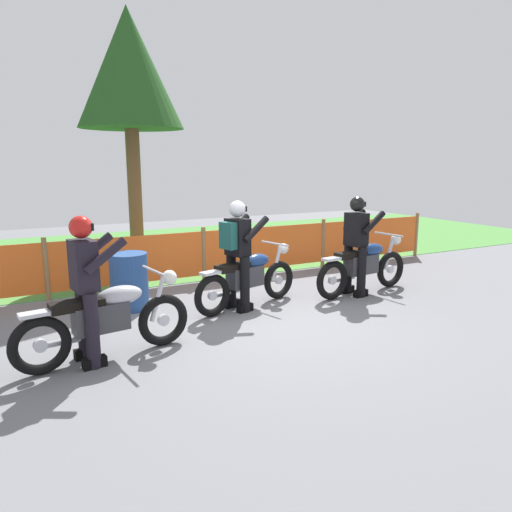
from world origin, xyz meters
TOP-DOWN VIEW (x-y plane):
  - ground at (0.00, 0.00)m, footprint 24.00×24.00m
  - grass_verge at (0.00, 6.09)m, footprint 24.00×7.39m
  - barrier_fence at (-0.00, 2.40)m, footprint 11.15×0.08m
  - tree_near_left at (-0.89, 3.92)m, footprint 2.08×2.08m
  - motorcycle_lead at (-2.33, -0.51)m, footprint 2.08×0.61m
  - motorcycle_trailing at (2.16, 0.34)m, footprint 2.11×0.62m
  - motorcycle_third at (0.02, 0.54)m, footprint 1.99×0.77m
  - rider_lead at (-2.53, -0.54)m, footprint 0.62×0.60m
  - rider_trailing at (1.96, 0.31)m, footprint 0.61×0.59m
  - rider_third at (-0.20, 0.48)m, footprint 0.76×0.65m
  - oil_drum at (-1.67, 1.30)m, footprint 0.58×0.58m

SIDE VIEW (x-z plane):
  - ground at x=0.00m, z-range -0.02..0.00m
  - grass_verge at x=0.00m, z-range 0.00..0.01m
  - oil_drum at x=-1.67m, z-range 0.00..0.88m
  - motorcycle_third at x=0.02m, z-range -0.01..0.95m
  - motorcycle_lead at x=-2.33m, z-range -0.01..0.97m
  - motorcycle_trailing at x=2.16m, z-range -0.02..0.98m
  - barrier_fence at x=0.00m, z-range 0.02..1.07m
  - rider_lead at x=-2.53m, z-range 0.07..1.76m
  - rider_trailing at x=1.96m, z-range 0.07..1.76m
  - rider_third at x=-0.20m, z-range 0.11..1.80m
  - tree_near_left at x=-0.89m, z-range 1.40..6.62m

